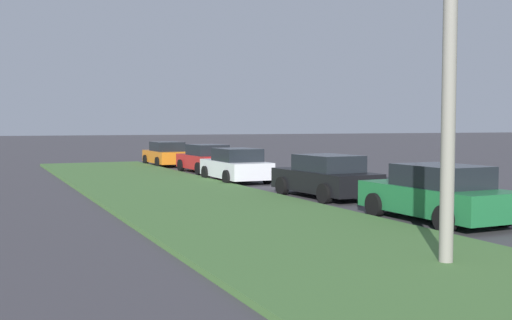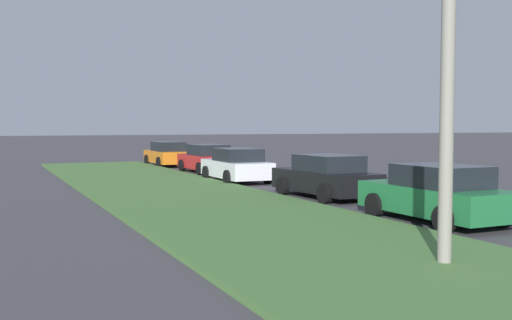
% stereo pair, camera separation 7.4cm
% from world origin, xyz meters
% --- Properties ---
extents(grass_median, '(60.00, 6.00, 0.12)m').
position_xyz_m(grass_median, '(10.00, 6.89, 0.06)').
color(grass_median, '#477238').
rests_on(grass_median, ground).
extents(parked_car_green, '(4.31, 2.04, 1.47)m').
position_xyz_m(parked_car_green, '(13.26, 2.57, 0.72)').
color(parked_car_green, '#1E6B38').
rests_on(parked_car_green, ground).
extents(parked_car_black, '(4.38, 2.17, 1.47)m').
position_xyz_m(parked_car_black, '(18.86, 2.49, 0.72)').
color(parked_car_black, black).
rests_on(parked_car_black, ground).
extents(parked_car_white, '(4.32, 2.07, 1.47)m').
position_xyz_m(parked_car_white, '(25.40, 3.07, 0.72)').
color(parked_car_white, silver).
rests_on(parked_car_white, ground).
extents(parked_car_red, '(4.35, 2.11, 1.47)m').
position_xyz_m(parked_car_red, '(30.77, 2.50, 0.72)').
color(parked_car_red, red).
rests_on(parked_car_red, ground).
extents(parked_car_orange, '(4.32, 2.06, 1.47)m').
position_xyz_m(parked_car_orange, '(36.49, 2.97, 0.72)').
color(parked_car_orange, orange).
rests_on(parked_car_orange, ground).
extents(streetlight, '(0.59, 2.87, 7.50)m').
position_xyz_m(streetlight, '(9.26, 5.55, 4.39)').
color(streetlight, gray).
rests_on(streetlight, ground).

